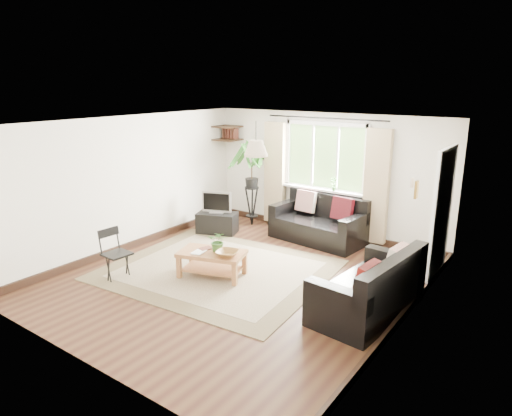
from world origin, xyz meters
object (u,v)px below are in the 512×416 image
Objects in this scene: sofa_right at (368,284)px; tv_stand at (217,223)px; coffee_table at (212,264)px; folding_chair at (117,255)px; sofa_back at (318,220)px; palm_stand at (252,184)px.

sofa_right is 4.00m from tv_stand.
sofa_right is at bearing 7.40° from coffee_table.
folding_chair reaches higher than coffee_table.
folding_chair is at bearing -106.20° from tv_stand.
coffee_table is 2.16m from tv_stand.
palm_stand is at bearing -177.32° from sofa_back.
sofa_right is at bearing -67.02° from folding_chair.
tv_stand is at bearing 128.00° from coffee_table.
coffee_table is 2.85m from palm_stand.
folding_chair is at bearing -141.44° from coffee_table.
tv_stand is 0.99× the size of folding_chair.
sofa_back is 3.76m from folding_chair.
coffee_table is at bearing -67.09° from palm_stand.
folding_chair is (-0.06, -3.45, -0.50)m from palm_stand.
palm_stand is (-1.08, 2.55, 0.68)m from coffee_table.
coffee_table is at bearing -76.61° from sofa_right.
folding_chair is at bearing -110.77° from sofa_back.
tv_stand is 1.12m from palm_stand.
coffee_table is (-0.55, -2.45, -0.21)m from sofa_back.
sofa_back is 1.70m from palm_stand.
sofa_right is 2.21× the size of tv_stand.
palm_stand reaches higher than coffee_table.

